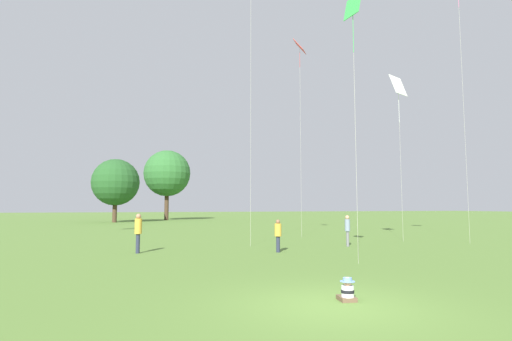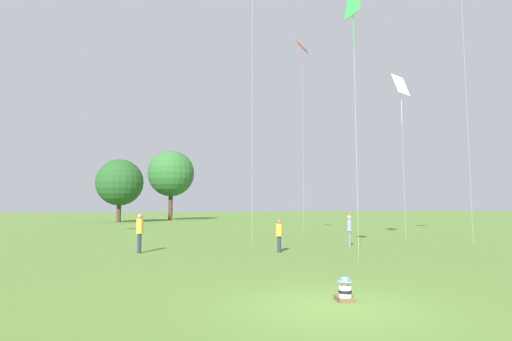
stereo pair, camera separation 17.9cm
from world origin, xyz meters
TOP-DOWN VIEW (x-y plane):
  - ground_plane at (0.00, 0.00)m, footprint 300.00×300.00m
  - seated_toddler at (0.57, 0.36)m, footprint 0.43×0.50m
  - person_standing_0 at (-3.88, 11.73)m, footprint 0.46×0.46m
  - person_standing_1 at (2.56, 10.11)m, footprint 0.36×0.36m
  - person_standing_2 at (7.20, 11.54)m, footprint 0.32×0.32m
  - kite_1 at (7.62, 18.62)m, footprint 1.31×1.39m
  - kite_3 at (12.24, 13.35)m, footprint 1.49×1.02m
  - kite_4 at (4.14, 5.60)m, footprint 0.35×0.95m
  - distant_tree_0 at (-6.12, 50.43)m, footprint 6.45×6.45m
  - distant_tree_1 at (1.49, 57.35)m, footprint 7.42×7.42m

SIDE VIEW (x-z plane):
  - ground_plane at x=0.00m, z-range 0.00..0.00m
  - seated_toddler at x=0.57m, z-range -0.04..0.51m
  - person_standing_1 at x=2.56m, z-range 0.15..1.71m
  - person_standing_2 at x=7.20m, z-range 0.19..1.89m
  - person_standing_0 at x=-3.88m, z-range 0.20..2.05m
  - distant_tree_0 at x=-6.12m, z-range 1.14..9.89m
  - distant_tree_1 at x=1.49m, z-range 1.87..13.10m
  - kite_3 at x=12.24m, z-range 4.53..15.26m
  - kite_4 at x=4.14m, z-range 4.56..15.34m
  - kite_1 at x=7.62m, z-range 6.43..21.07m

